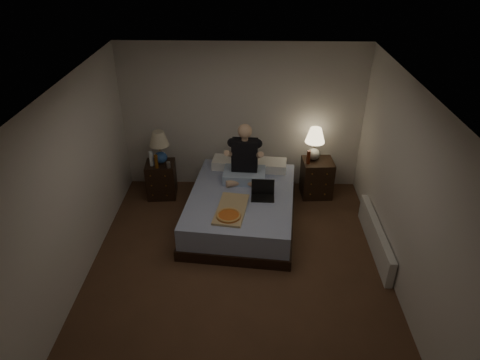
{
  "coord_description": "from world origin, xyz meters",
  "views": [
    {
      "loc": [
        0.14,
        -4.38,
        3.96
      ],
      "look_at": [
        0.0,
        0.9,
        0.85
      ],
      "focal_mm": 32.0,
      "sensor_mm": 36.0,
      "label": 1
    }
  ],
  "objects_px": {
    "bed": "(242,208)",
    "nightstand_left": "(161,180)",
    "lamp_left": "(160,147)",
    "beer_bottle_right": "(308,157)",
    "laptop": "(263,191)",
    "nightstand_right": "(317,178)",
    "soda_can": "(168,165)",
    "beer_bottle_left": "(156,161)",
    "radiator": "(375,237)",
    "lamp_right": "(314,144)",
    "water_bottle": "(151,159)",
    "person": "(244,154)",
    "pizza_box": "(229,216)"
  },
  "relations": [
    {
      "from": "nightstand_left",
      "to": "nightstand_right",
      "type": "xyz_separation_m",
      "value": [
        2.63,
        0.1,
        0.02
      ]
    },
    {
      "from": "bed",
      "to": "beer_bottle_right",
      "type": "bearing_deg",
      "value": 40.74
    },
    {
      "from": "bed",
      "to": "nightstand_left",
      "type": "relative_size",
      "value": 3.34
    },
    {
      "from": "lamp_left",
      "to": "radiator",
      "type": "bearing_deg",
      "value": -22.83
    },
    {
      "from": "lamp_left",
      "to": "soda_can",
      "type": "height_order",
      "value": "lamp_left"
    },
    {
      "from": "water_bottle",
      "to": "radiator",
      "type": "bearing_deg",
      "value": -20.55
    },
    {
      "from": "laptop",
      "to": "radiator",
      "type": "xyz_separation_m",
      "value": [
        1.6,
        -0.49,
        -0.43
      ]
    },
    {
      "from": "nightstand_right",
      "to": "pizza_box",
      "type": "height_order",
      "value": "nightstand_right"
    },
    {
      "from": "nightstand_left",
      "to": "laptop",
      "type": "relative_size",
      "value": 1.81
    },
    {
      "from": "radiator",
      "to": "lamp_left",
      "type": "bearing_deg",
      "value": 157.17
    },
    {
      "from": "lamp_left",
      "to": "lamp_right",
      "type": "relative_size",
      "value": 1.0
    },
    {
      "from": "soda_can",
      "to": "beer_bottle_left",
      "type": "bearing_deg",
      "value": -176.58
    },
    {
      "from": "beer_bottle_right",
      "to": "laptop",
      "type": "relative_size",
      "value": 0.68
    },
    {
      "from": "beer_bottle_left",
      "to": "laptop",
      "type": "height_order",
      "value": "beer_bottle_left"
    },
    {
      "from": "laptop",
      "to": "pizza_box",
      "type": "xyz_separation_m",
      "value": [
        -0.48,
        -0.52,
        -0.08
      ]
    },
    {
      "from": "lamp_left",
      "to": "beer_bottle_right",
      "type": "distance_m",
      "value": 2.43
    },
    {
      "from": "lamp_right",
      "to": "laptop",
      "type": "bearing_deg",
      "value": -130.23
    },
    {
      "from": "pizza_box",
      "to": "laptop",
      "type": "bearing_deg",
      "value": 56.31
    },
    {
      "from": "bed",
      "to": "pizza_box",
      "type": "bearing_deg",
      "value": -98.28
    },
    {
      "from": "radiator",
      "to": "beer_bottle_right",
      "type": "bearing_deg",
      "value": 122.0
    },
    {
      "from": "radiator",
      "to": "water_bottle",
      "type": "bearing_deg",
      "value": 159.45
    },
    {
      "from": "soda_can",
      "to": "laptop",
      "type": "relative_size",
      "value": 0.29
    },
    {
      "from": "lamp_left",
      "to": "water_bottle",
      "type": "xyz_separation_m",
      "value": [
        -0.13,
        -0.1,
        -0.16
      ]
    },
    {
      "from": "bed",
      "to": "radiator",
      "type": "xyz_separation_m",
      "value": [
        1.91,
        -0.61,
        -0.06
      ]
    },
    {
      "from": "beer_bottle_left",
      "to": "radiator",
      "type": "distance_m",
      "value": 3.55
    },
    {
      "from": "person",
      "to": "lamp_left",
      "type": "bearing_deg",
      "value": 169.07
    },
    {
      "from": "water_bottle",
      "to": "bed",
      "type": "bearing_deg",
      "value": -24.17
    },
    {
      "from": "bed",
      "to": "nightstand_left",
      "type": "distance_m",
      "value": 1.56
    },
    {
      "from": "lamp_left",
      "to": "soda_can",
      "type": "relative_size",
      "value": 5.6
    },
    {
      "from": "beer_bottle_left",
      "to": "radiator",
      "type": "relative_size",
      "value": 0.14
    },
    {
      "from": "water_bottle",
      "to": "nightstand_right",
      "type": "bearing_deg",
      "value": 3.42
    },
    {
      "from": "nightstand_left",
      "to": "laptop",
      "type": "distance_m",
      "value": 1.92
    },
    {
      "from": "person",
      "to": "soda_can",
      "type": "bearing_deg",
      "value": 174.79
    },
    {
      "from": "beer_bottle_left",
      "to": "beer_bottle_right",
      "type": "height_order",
      "value": "beer_bottle_right"
    },
    {
      "from": "bed",
      "to": "person",
      "type": "bearing_deg",
      "value": 91.34
    },
    {
      "from": "bed",
      "to": "pizza_box",
      "type": "distance_m",
      "value": 0.73
    },
    {
      "from": "beer_bottle_left",
      "to": "beer_bottle_right",
      "type": "relative_size",
      "value": 1.0
    },
    {
      "from": "person",
      "to": "beer_bottle_right",
      "type": "bearing_deg",
      "value": 20.89
    },
    {
      "from": "water_bottle",
      "to": "person",
      "type": "xyz_separation_m",
      "value": [
        1.52,
        -0.25,
        0.24
      ]
    },
    {
      "from": "nightstand_right",
      "to": "beer_bottle_left",
      "type": "distance_m",
      "value": 2.69
    },
    {
      "from": "water_bottle",
      "to": "lamp_left",
      "type": "bearing_deg",
      "value": 37.95
    },
    {
      "from": "laptop",
      "to": "bed",
      "type": "bearing_deg",
      "value": 160.51
    },
    {
      "from": "water_bottle",
      "to": "laptop",
      "type": "height_order",
      "value": "water_bottle"
    },
    {
      "from": "lamp_left",
      "to": "water_bottle",
      "type": "distance_m",
      "value": 0.23
    },
    {
      "from": "beer_bottle_left",
      "to": "nightstand_right",
      "type": "bearing_deg",
      "value": 5.21
    },
    {
      "from": "nightstand_left",
      "to": "beer_bottle_right",
      "type": "distance_m",
      "value": 2.48
    },
    {
      "from": "nightstand_left",
      "to": "laptop",
      "type": "bearing_deg",
      "value": -31.6
    },
    {
      "from": "nightstand_right",
      "to": "soda_can",
      "type": "bearing_deg",
      "value": -178.5
    },
    {
      "from": "pizza_box",
      "to": "bed",
      "type": "bearing_deg",
      "value": 84.42
    },
    {
      "from": "radiator",
      "to": "laptop",
      "type": "bearing_deg",
      "value": 163.06
    }
  ]
}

